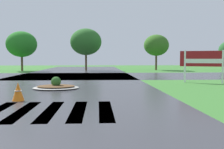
% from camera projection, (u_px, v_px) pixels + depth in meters
% --- Properties ---
extents(asphalt_roadway, '(11.53, 80.00, 0.01)m').
position_uv_depth(asphalt_roadway, '(50.00, 92.00, 13.35)').
color(asphalt_roadway, '#35353A').
rests_on(asphalt_roadway, ground).
extents(asphalt_cross_road, '(90.00, 10.38, 0.01)m').
position_uv_depth(asphalt_cross_road, '(73.00, 76.00, 25.34)').
color(asphalt_cross_road, '#35353A').
rests_on(asphalt_cross_road, ground).
extents(crosswalk_stripes, '(5.85, 3.50, 0.01)m').
position_uv_depth(crosswalk_stripes, '(23.00, 111.00, 8.45)').
color(crosswalk_stripes, white).
rests_on(crosswalk_stripes, ground).
extents(estate_billboard, '(2.91, 1.47, 2.29)m').
position_uv_depth(estate_billboard, '(203.00, 60.00, 18.08)').
color(estate_billboard, white).
rests_on(estate_billboard, ground).
extents(median_island, '(2.58, 2.23, 0.68)m').
position_uv_depth(median_island, '(56.00, 86.00, 14.69)').
color(median_island, '#9E9B93').
rests_on(median_island, ground).
extents(traffic_cone, '(0.48, 0.48, 0.75)m').
position_uv_depth(traffic_cone, '(18.00, 92.00, 10.49)').
color(traffic_cone, orange).
rests_on(traffic_cone, ground).
extents(background_treeline, '(42.21, 5.46, 5.94)m').
position_uv_depth(background_treeline, '(79.00, 44.00, 36.37)').
color(background_treeline, '#4C3823').
rests_on(background_treeline, ground).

